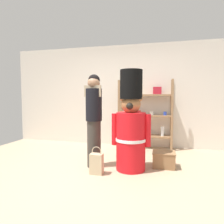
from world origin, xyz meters
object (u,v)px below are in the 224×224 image
merchandise_shelf (146,113)px  display_crate (164,159)px  teddy_bear_guard (131,127)px  person_shopper (94,117)px  shopping_bag (97,163)px

merchandise_shelf → display_crate: bearing=-71.7°
teddy_bear_guard → display_crate: size_ratio=4.29×
person_shopper → shopping_bag: size_ratio=3.65×
merchandise_shelf → teddy_bear_guard: size_ratio=0.98×
teddy_bear_guard → shopping_bag: teddy_bear_guard is taller
teddy_bear_guard → display_crate: 0.87m
merchandise_shelf → person_shopper: merchandise_shelf is taller
merchandise_shelf → person_shopper: (-0.79, -1.61, 0.04)m
merchandise_shelf → teddy_bear_guard: (-0.12, -1.61, -0.11)m
merchandise_shelf → shopping_bag: (-0.63, -1.95, -0.69)m
teddy_bear_guard → person_shopper: bearing=-179.7°
merchandise_shelf → display_crate: size_ratio=4.20×
person_shopper → shopping_bag: 0.82m
teddy_bear_guard → person_shopper: size_ratio=1.03×
person_shopper → teddy_bear_guard: bearing=0.3°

